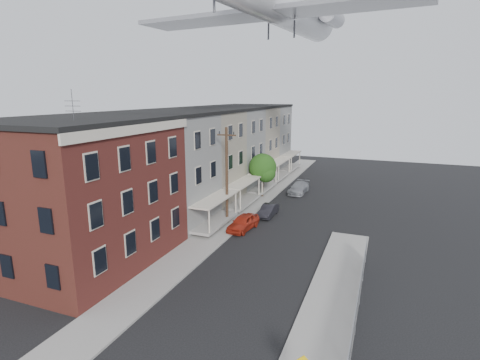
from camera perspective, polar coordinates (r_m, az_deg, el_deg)
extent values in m
cube|color=gray|center=(40.64, 1.52, -3.93)|extent=(3.00, 62.00, 0.12)
cube|color=gray|center=(22.11, 13.18, -19.61)|extent=(3.00, 26.00, 0.12)
cube|color=gray|center=(40.19, 3.47, -4.13)|extent=(0.15, 62.00, 0.14)
cube|color=gray|center=(22.30, 9.28, -19.09)|extent=(0.15, 26.00, 0.14)
cube|color=#331910|center=(28.61, -23.01, -1.95)|extent=(10.00, 12.00, 10.00)
cube|color=black|center=(27.83, -23.95, 8.36)|extent=(10.30, 12.30, 0.30)
cube|color=beige|center=(24.54, -15.37, 7.48)|extent=(0.16, 12.20, 0.60)
cylinder|color=#515156|center=(24.96, -24.14, 10.25)|extent=(0.04, 0.04, 2.00)
cube|color=slate|center=(35.79, -12.45, 1.60)|extent=(10.00, 7.00, 10.00)
cube|color=black|center=(35.18, -12.85, 9.85)|extent=(10.25, 7.00, 0.30)
cube|color=gray|center=(34.12, -3.75, -6.43)|extent=(1.80, 6.40, 0.25)
cube|color=beige|center=(33.46, -3.81, -2.87)|extent=(1.90, 6.50, 0.15)
cube|color=#776A5E|center=(41.68, -7.12, 3.37)|extent=(10.00, 7.00, 10.00)
cube|color=black|center=(41.16, -7.32, 10.46)|extent=(10.25, 7.00, 0.30)
cube|color=gray|center=(40.25, 0.48, -3.37)|extent=(1.80, 6.40, 0.25)
cube|color=beige|center=(39.70, 0.49, -0.32)|extent=(1.90, 6.50, 0.15)
cube|color=slate|center=(47.87, -3.12, 4.68)|extent=(10.00, 7.00, 10.00)
cube|color=black|center=(47.42, -3.20, 10.85)|extent=(10.25, 7.00, 0.30)
cube|color=gray|center=(46.64, 3.56, -1.12)|extent=(1.80, 6.40, 0.25)
cube|color=beige|center=(46.15, 3.60, 1.53)|extent=(1.90, 6.50, 0.15)
cube|color=#776A5E|center=(54.26, -0.05, 5.67)|extent=(10.00, 7.00, 10.00)
cube|color=black|center=(53.86, -0.05, 11.11)|extent=(10.25, 7.00, 0.30)
cube|color=gray|center=(53.17, 5.88, 0.58)|extent=(1.80, 6.40, 0.25)
cube|color=beige|center=(52.75, 5.94, 2.92)|extent=(1.90, 6.50, 0.15)
cube|color=slate|center=(60.78, 2.38, 6.44)|extent=(10.00, 7.00, 10.00)
cube|color=black|center=(60.42, 2.43, 11.29)|extent=(10.25, 7.00, 0.30)
cube|color=gray|center=(59.81, 7.69, 1.91)|extent=(1.80, 6.40, 0.25)
cube|color=beige|center=(59.44, 7.76, 3.99)|extent=(1.90, 6.50, 0.15)
cylinder|color=gray|center=(18.21, 16.40, -24.34)|extent=(0.06, 0.06, 1.90)
cylinder|color=gray|center=(20.70, 17.22, -19.43)|extent=(0.06, 0.06, 1.90)
cylinder|color=gray|center=(23.30, 17.84, -15.59)|extent=(0.06, 0.06, 1.90)
cylinder|color=gray|center=(25.99, 18.31, -12.53)|extent=(0.06, 0.06, 1.90)
cylinder|color=gray|center=(28.74, 18.68, -10.05)|extent=(0.06, 0.06, 1.90)
cube|color=gray|center=(20.24, 17.40, -17.27)|extent=(0.04, 18.00, 0.04)
cube|color=gray|center=(20.70, 17.22, -19.43)|extent=(0.02, 18.00, 1.80)
cylinder|color=black|center=(34.16, -2.02, 0.51)|extent=(0.26, 0.26, 9.00)
cube|color=black|center=(33.55, -2.07, 6.86)|extent=(1.80, 0.12, 0.12)
cylinder|color=black|center=(33.81, -3.17, 7.24)|extent=(0.08, 0.08, 0.25)
cylinder|color=black|center=(33.26, -0.96, 7.16)|extent=(0.08, 0.08, 0.25)
cylinder|color=black|center=(43.96, 3.43, -1.11)|extent=(0.24, 0.24, 2.40)
sphere|color=#1B4011|center=(43.44, 3.48, 1.96)|extent=(3.20, 3.20, 3.20)
sphere|color=#1B4011|center=(43.12, 3.97, 1.11)|extent=(2.24, 2.24, 2.24)
imported|color=#AB2816|center=(33.56, 0.49, -6.49)|extent=(2.11, 4.19, 1.37)
imported|color=black|center=(37.34, 4.34, -4.65)|extent=(1.28, 3.58, 1.18)
imported|color=gray|center=(46.33, 8.95, -1.21)|extent=(2.06, 4.64, 1.33)
cylinder|color=white|center=(38.21, 5.70, 25.12)|extent=(6.54, 26.85, 3.55)
cone|color=white|center=(50.55, 11.89, 21.89)|extent=(3.90, 3.71, 3.55)
cube|color=#939399|center=(36.49, 4.57, 23.95)|extent=(26.98, 7.64, 0.39)
cylinder|color=#939399|center=(47.82, 7.17, 22.86)|extent=(2.27, 4.61, 1.77)
cylinder|color=#939399|center=(46.19, 13.88, 22.96)|extent=(2.27, 4.61, 1.77)
cylinder|color=#515156|center=(28.11, -3.97, 25.47)|extent=(0.18, 0.18, 1.33)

